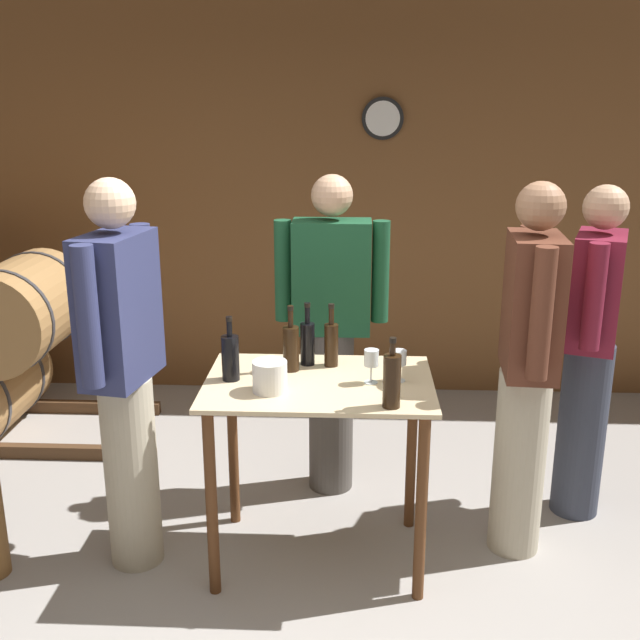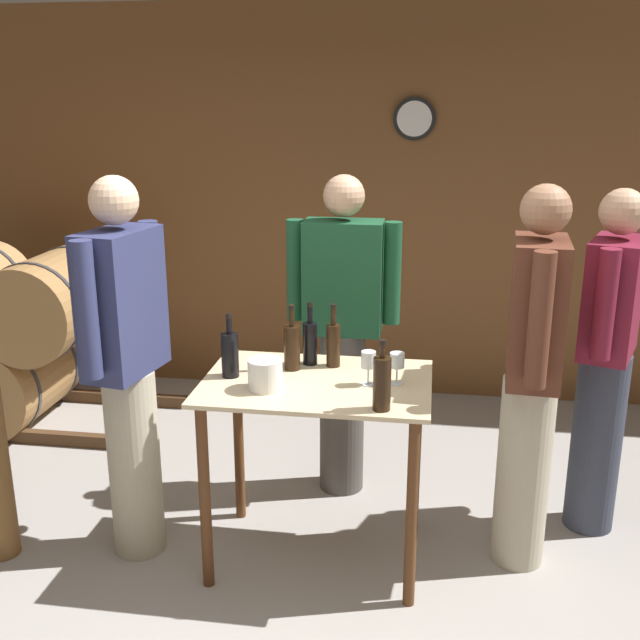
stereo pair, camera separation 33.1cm
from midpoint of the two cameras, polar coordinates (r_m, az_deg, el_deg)
name	(u,v)px [view 2 (the right image)]	position (r m, az deg, el deg)	size (l,w,h in m)	color
ground_plane	(298,631)	(3.29, 1.45, -22.71)	(14.00, 14.00, 0.00)	#9E9993
back_wall	(365,207)	(5.27, 5.29, 8.59)	(8.40, 0.08, 2.70)	brown
tasting_table	(317,418)	(3.36, 2.58, -7.56)	(1.00, 0.69, 0.89)	beige
wine_bottle_far_left	(230,353)	(3.32, -4.06, -2.60)	(0.08, 0.08, 0.29)	black
wine_bottle_left	(292,346)	(3.39, 0.64, -2.03)	(0.07, 0.07, 0.31)	black
wine_bottle_center	(310,341)	(3.46, 1.98, -1.67)	(0.07, 0.07, 0.30)	black
wine_bottle_right	(333,343)	(3.44, 3.78, -1.81)	(0.06, 0.06, 0.30)	black
wine_bottle_far_right	(382,382)	(2.98, 7.93, -4.77)	(0.07, 0.07, 0.29)	black
wine_glass_near_left	(368,361)	(3.23, 6.65, -3.16)	(0.06, 0.06, 0.15)	silver
wine_glass_near_center	(397,362)	(3.26, 8.80, -3.20)	(0.06, 0.06, 0.14)	silver
ice_bucket	(265,374)	(3.18, -1.23, -4.22)	(0.15, 0.15, 0.13)	white
person_host	(606,358)	(3.86, 23.30, -2.69)	(0.34, 0.56, 1.70)	#333847
person_visitor_with_scarf	(532,373)	(3.44, 18.51, -3.93)	(0.25, 0.59, 1.75)	#B7AD93
person_visitor_bearded	(127,363)	(3.41, -11.86, -3.31)	(0.29, 0.58, 1.77)	#B7AD93
person_visitor_near_door	(343,330)	(3.92, 4.16, -0.83)	(0.59, 0.24, 1.72)	#4C4742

